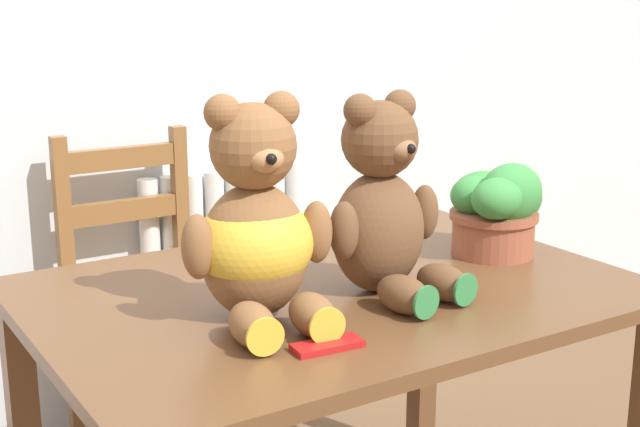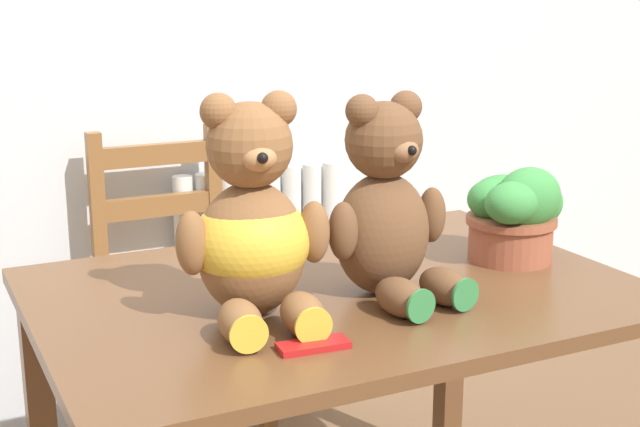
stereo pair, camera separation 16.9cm
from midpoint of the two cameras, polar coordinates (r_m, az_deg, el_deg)
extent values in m
cylinder|color=white|center=(2.77, -12.36, -5.89)|extent=(0.06, 0.06, 0.79)
cylinder|color=white|center=(2.79, -10.99, -5.65)|extent=(0.06, 0.06, 0.79)
cylinder|color=white|center=(2.81, -9.63, -5.41)|extent=(0.06, 0.06, 0.79)
cylinder|color=white|center=(2.84, -8.30, -5.17)|extent=(0.06, 0.06, 0.79)
cylinder|color=white|center=(2.87, -6.99, -4.94)|extent=(0.06, 0.06, 0.79)
cylinder|color=white|center=(2.90, -5.71, -4.70)|extent=(0.06, 0.06, 0.79)
cylinder|color=white|center=(2.93, -4.46, -4.47)|extent=(0.06, 0.06, 0.79)
cylinder|color=white|center=(2.96, -3.24, -4.24)|extent=(0.06, 0.06, 0.79)
cube|color=white|center=(3.00, -7.40, -11.83)|extent=(0.57, 0.10, 0.04)
cube|color=brown|center=(1.84, -1.90, -5.15)|extent=(1.20, 0.86, 0.03)
cube|color=brown|center=(2.55, 4.72, -8.37)|extent=(0.06, 0.06, 0.71)
cube|color=brown|center=(2.51, -12.47, -7.22)|extent=(0.38, 0.43, 0.03)
cube|color=brown|center=(2.49, -6.79, -12.71)|extent=(0.04, 0.04, 0.41)
cube|color=brown|center=(2.73, -10.51, -4.37)|extent=(0.04, 0.04, 0.95)
cube|color=brown|center=(2.63, -17.54, -5.52)|extent=(0.04, 0.04, 0.95)
cube|color=brown|center=(2.57, -14.48, 3.45)|extent=(0.30, 0.03, 0.06)
cube|color=brown|center=(2.60, -14.28, 0.18)|extent=(0.30, 0.03, 0.06)
ellipsoid|color=brown|center=(1.64, -7.14, -2.42)|extent=(0.23, 0.20, 0.25)
sphere|color=brown|center=(1.60, -7.35, 4.25)|extent=(0.16, 0.16, 0.16)
sphere|color=brown|center=(1.61, -5.53, 6.63)|extent=(0.07, 0.07, 0.07)
sphere|color=brown|center=(1.57, -9.36, 6.35)|extent=(0.07, 0.07, 0.07)
ellipsoid|color=#B2794C|center=(1.54, -6.67, 3.48)|extent=(0.07, 0.07, 0.05)
sphere|color=black|center=(1.52, -6.34, 3.45)|extent=(0.02, 0.02, 0.02)
ellipsoid|color=brown|center=(1.65, -3.15, -1.24)|extent=(0.07, 0.07, 0.12)
ellipsoid|color=brown|center=(1.59, -10.87, -2.15)|extent=(0.07, 0.07, 0.12)
ellipsoid|color=brown|center=(1.57, -3.58, -6.54)|extent=(0.09, 0.13, 0.08)
cylinder|color=gold|center=(1.52, -2.74, -7.28)|extent=(0.07, 0.01, 0.07)
ellipsoid|color=brown|center=(1.54, -7.54, -7.13)|extent=(0.09, 0.13, 0.08)
cylinder|color=gold|center=(1.48, -6.83, -7.92)|extent=(0.07, 0.01, 0.07)
ellipsoid|color=gold|center=(1.64, -7.15, -1.99)|extent=(0.24, 0.22, 0.18)
ellipsoid|color=brown|center=(1.77, 1.03, -1.21)|extent=(0.22, 0.19, 0.24)
sphere|color=brown|center=(1.73, 1.06, 4.75)|extent=(0.15, 0.15, 0.15)
sphere|color=brown|center=(1.76, 2.39, 6.89)|extent=(0.06, 0.06, 0.06)
sphere|color=brown|center=(1.69, -0.30, 6.60)|extent=(0.06, 0.06, 0.06)
ellipsoid|color=#8C5F3F|center=(1.69, 2.34, 4.12)|extent=(0.07, 0.07, 0.05)
sphere|color=black|center=(1.67, 2.97, 4.12)|extent=(0.02, 0.02, 0.02)
ellipsoid|color=brown|center=(1.82, 4.08, 0.05)|extent=(0.06, 0.06, 0.11)
ellipsoid|color=brown|center=(1.68, -1.32, -1.14)|extent=(0.06, 0.06, 0.11)
ellipsoid|color=brown|center=(1.75, 5.12, -4.45)|extent=(0.09, 0.13, 0.07)
cylinder|color=#337F42|center=(1.71, 6.52, -4.92)|extent=(0.06, 0.02, 0.06)
ellipsoid|color=brown|center=(1.67, 2.48, -5.24)|extent=(0.09, 0.13, 0.07)
cylinder|color=#337F42|center=(1.63, 3.88, -5.76)|extent=(0.06, 0.02, 0.06)
cylinder|color=#9E5138|center=(2.06, 8.72, -1.28)|extent=(0.19, 0.19, 0.10)
cylinder|color=#9E5138|center=(2.05, 8.77, -0.15)|extent=(0.20, 0.20, 0.02)
ellipsoid|color=#3D8E42|center=(2.08, 10.07, 1.00)|extent=(0.13, 0.12, 0.11)
ellipsoid|color=#3D8E42|center=(2.07, 8.19, 1.47)|extent=(0.14, 0.13, 0.09)
ellipsoid|color=#3D8E42|center=(2.04, 7.60, 1.12)|extent=(0.12, 0.11, 0.09)
ellipsoid|color=#3D8E42|center=(1.96, 8.86, 0.93)|extent=(0.12, 0.10, 0.09)
ellipsoid|color=#3D8E42|center=(2.01, 9.81, 1.27)|extent=(0.16, 0.12, 0.14)
cube|color=red|center=(1.52, -2.73, -8.50)|extent=(0.13, 0.06, 0.01)
camera|label=1|loc=(0.08, -92.86, -0.73)|focal=50.00mm
camera|label=2|loc=(0.08, 87.14, 0.73)|focal=50.00mm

